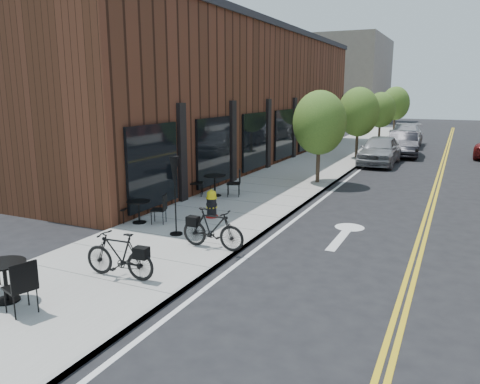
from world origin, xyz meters
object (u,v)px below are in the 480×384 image
Objects in this scene: bistro_set_a at (5,276)px; bistro_set_c at (215,182)px; parked_car_c at (405,136)px; bicycle_right at (213,229)px; fire_hydrant at (212,204)px; bistro_set_b at (139,209)px; bicycle_left at (119,255)px; parked_car_b at (403,144)px; parked_car_a at (380,150)px; patio_umbrella at (175,179)px.

bistro_set_c reaches higher than bistro_set_a.
bicycle_right is at bearing -94.95° from parked_car_c.
bistro_set_b is (-1.62, -1.45, 0.02)m from fire_hydrant.
bicycle_right is (0.88, 2.42, 0.01)m from bicycle_left.
bistro_set_a is at bearing -98.31° from parked_car_c.
bistro_set_c is 0.41× the size of parked_car_b.
parked_car_a is at bearing 72.77° from fire_hydrant.
patio_umbrella is (-0.02, -1.96, 1.11)m from fire_hydrant.
parked_car_b is at bearing -5.57° from bicycle_right.
patio_umbrella is 0.46× the size of parked_car_a.
fire_hydrant is 0.47× the size of bistro_set_a.
fire_hydrant is 13.86m from parked_car_a.
parked_car_a is at bearing -108.11° from parked_car_b.
bistro_set_b is (-0.99, 5.28, -0.06)m from bistro_set_a.
patio_umbrella reaches higher than bicycle_left.
bicycle_right is 0.37× the size of parked_car_b.
bistro_set_c reaches higher than bicycle_left.
bistro_set_a is 9.38m from bistro_set_c.
bistro_set_b is at bearing -143.61° from fire_hydrant.
parked_car_b is (2.17, 20.15, 0.13)m from bicycle_right.
patio_umbrella is at bearing -100.25° from parked_car_a.
parked_car_b is at bearing -86.60° from parked_car_c.
parked_car_b is at bearing 98.06° from bistro_set_a.
bistro_set_b is 0.76× the size of patio_umbrella.
bistro_set_b is 0.30× the size of parked_car_c.
bicycle_right reaches higher than bicycle_left.
patio_umbrella is at bearing 68.47° from bicycle_right.
bistro_set_c is at bearing -103.46° from parked_car_c.
fire_hydrant is at bearing 89.27° from patio_umbrella.
parked_car_c reaches higher than bistro_set_c.
parked_car_b is (3.58, 17.61, 0.23)m from fire_hydrant.
bistro_set_b is at bearing -113.17° from parked_car_b.
parked_car_c reaches higher than bicycle_right.
bistro_set_a is 0.35× the size of parked_car_c.
bistro_set_a is 24.70m from parked_car_b.
parked_car_c is (3.81, 29.55, 0.16)m from bistro_set_a.
patio_umbrella reaches higher than fire_hydrant.
parked_car_a is at bearing 79.51° from patio_umbrella.
bicycle_left is 0.97× the size of bicycle_right.
patio_umbrella is 25.00m from parked_car_c.
parked_car_a is (3.48, 20.29, 0.17)m from bistro_set_a.
fire_hydrant is 0.54× the size of bistro_set_b.
fire_hydrant is 0.19× the size of parked_car_b.
patio_umbrella reaches higher than bistro_set_a.
patio_umbrella is 0.46× the size of parked_car_b.
fire_hydrant is 23.05m from parked_car_c.
bicycle_left is 18.66m from parked_car_a.
bistro_set_c is (0.33, 4.09, 0.07)m from bistro_set_b.
patio_umbrella is at bearing -108.34° from parked_car_b.
parked_car_a is (4.47, 15.01, 0.24)m from bistro_set_b.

